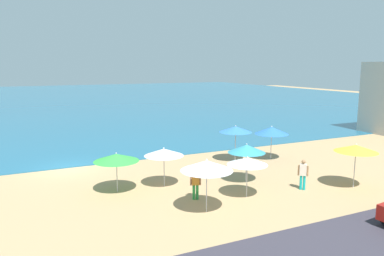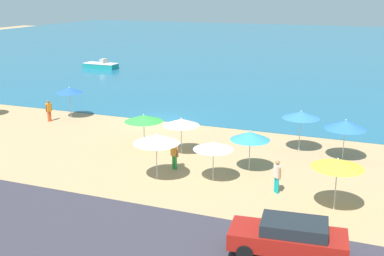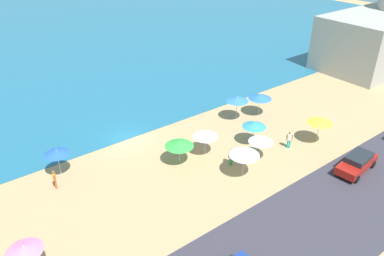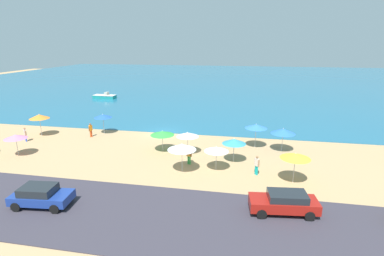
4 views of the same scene
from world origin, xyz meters
TOP-DOWN VIEW (x-y plane):
  - ground_plane at (0.00, 0.00)m, footprint 160.00×160.00m
  - beach_umbrella_0 at (1.76, -6.17)m, footprint 2.45×2.45m
  - beach_umbrella_1 at (13.80, -3.88)m, footprint 2.44×2.44m
  - beach_umbrella_2 at (4.83, -10.76)m, footprint 2.46×2.46m
  - beach_umbrella_3 at (-6.99, -1.65)m, footprint 2.07×2.07m
  - beach_umbrella_4 at (-11.95, -10.05)m, footprint 2.14×2.14m
  - beach_umbrella_7 at (11.12, -3.26)m, footprint 2.32×2.32m
  - beach_umbrella_8 at (14.01, -11.17)m, footprint 2.36×2.36m
  - beach_umbrella_9 at (7.68, -9.87)m, footprint 2.12×2.12m
  - beach_umbrella_10 at (9.08, -7.71)m, footprint 2.21×2.21m
  - beach_umbrella_11 at (4.42, -6.38)m, footprint 2.23×2.23m
  - bather_0 at (11.14, -10.22)m, footprint 0.42×0.44m
  - bather_1 at (5.11, -9.03)m, footprint 0.55×0.32m
  - bather_2 at (-7.92, -3.13)m, footprint 0.31×0.55m
  - parked_car_2 at (12.79, -15.99)m, footprint 4.52×2.20m

SIDE VIEW (x-z plane):
  - ground_plane at x=0.00m, z-range 0.00..0.00m
  - parked_car_2 at x=12.79m, z-range 0.11..1.55m
  - bather_1 at x=5.11m, z-range 0.10..1.74m
  - bather_2 at x=-7.92m, z-range 0.10..1.77m
  - bather_0 at x=11.14m, z-range 0.10..1.81m
  - beach_umbrella_0 at x=1.76m, z-range 0.83..3.04m
  - beach_umbrella_9 at x=7.68m, z-range 0.84..3.03m
  - beach_umbrella_4 at x=-11.95m, z-range 0.84..3.06m
  - beach_umbrella_11 at x=4.42m, z-range 0.86..3.13m
  - beach_umbrella_10 at x=9.08m, z-range 0.86..3.19m
  - beach_umbrella_1 at x=13.80m, z-range 0.91..3.38m
  - beach_umbrella_3 at x=-6.99m, z-range 0.98..3.46m
  - beach_umbrella_2 at x=4.83m, z-range 0.97..3.55m
  - beach_umbrella_8 at x=14.01m, z-range 1.00..3.53m
  - beach_umbrella_7 at x=11.12m, z-range 1.03..3.64m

